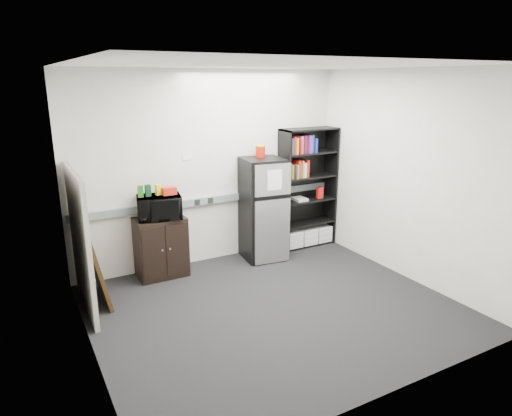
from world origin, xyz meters
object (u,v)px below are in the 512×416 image
at_px(microwave, 159,207).
at_px(refrigerator, 263,209).
at_px(bookshelf, 307,189).
at_px(cubicle_partition, 80,241).
at_px(cabinet, 161,247).

bearing_deg(microwave, refrigerator, 9.60).
height_order(bookshelf, cubicle_partition, bookshelf).
xyz_separation_m(microwave, refrigerator, (1.51, -0.06, -0.22)).
bearing_deg(cubicle_partition, microwave, 21.23).
xyz_separation_m(bookshelf, cabinet, (-2.39, -0.06, -0.51)).
relative_size(bookshelf, refrigerator, 1.24).
distance_m(bookshelf, refrigerator, 0.91).
xyz_separation_m(bookshelf, microwave, (-2.39, -0.08, 0.05)).
xyz_separation_m(cubicle_partition, refrigerator, (2.55, 0.34, -0.07)).
xyz_separation_m(cabinet, refrigerator, (1.51, -0.08, 0.34)).
bearing_deg(bookshelf, microwave, -178.07).
distance_m(cubicle_partition, microwave, 1.13).
relative_size(cabinet, refrigerator, 0.55).
height_order(bookshelf, refrigerator, bookshelf).
distance_m(microwave, refrigerator, 1.52).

